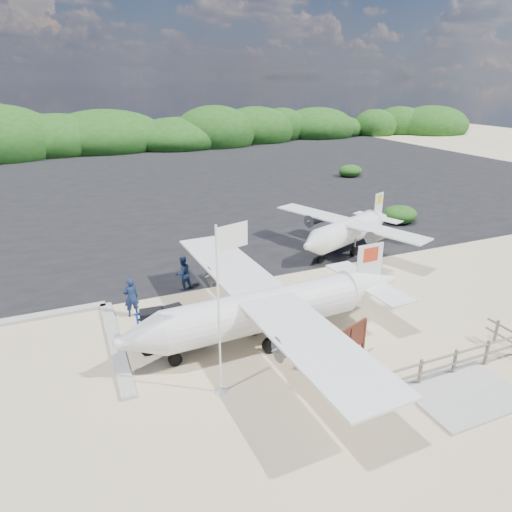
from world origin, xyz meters
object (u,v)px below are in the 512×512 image
at_px(crew_b, 183,273).
at_px(crew_a, 131,297).
at_px(baggage_cart, 173,342).
at_px(aircraft_large, 322,194).
at_px(flagpole, 221,392).
at_px(signboard, 348,364).

bearing_deg(crew_b, crew_a, 10.97).
bearing_deg(baggage_cart, aircraft_large, 50.85).
height_order(flagpole, crew_b, flagpole).
bearing_deg(crew_b, baggage_cart, 49.29).
height_order(baggage_cart, signboard, signboard).
xyz_separation_m(flagpole, crew_b, (0.86, 8.07, 0.85)).
bearing_deg(aircraft_large, crew_b, 39.27).
relative_size(baggage_cart, crew_a, 1.58).
xyz_separation_m(baggage_cart, crew_b, (1.60, 4.49, 0.85)).
height_order(flagpole, signboard, flagpole).
xyz_separation_m(flagpole, aircraft_large, (17.19, 22.45, 0.00)).
height_order(crew_a, crew_b, crew_a).
distance_m(signboard, crew_b, 9.23).
distance_m(crew_a, crew_b, 3.18).
distance_m(baggage_cart, crew_a, 3.14).
relative_size(signboard, aircraft_large, 0.14).
bearing_deg(crew_a, aircraft_large, -146.32).
bearing_deg(flagpole, crew_a, 105.98).
distance_m(crew_b, aircraft_large, 21.78).
xyz_separation_m(baggage_cart, flagpole, (0.74, -3.57, 0.00)).
xyz_separation_m(flagpole, signboard, (4.70, -0.29, 0.00)).
xyz_separation_m(baggage_cart, signboard, (5.43, -3.86, 0.00)).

